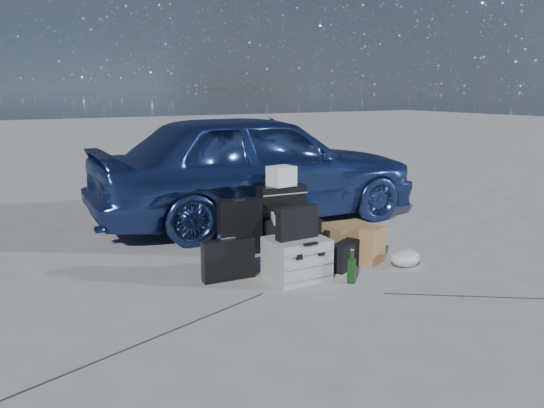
{
  "coord_description": "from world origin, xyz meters",
  "views": [
    {
      "loc": [
        -2.72,
        -3.98,
        1.72
      ],
      "look_at": [
        0.05,
        0.85,
        0.51
      ],
      "focal_mm": 35.0,
      "sensor_mm": 36.0,
      "label": 1
    }
  ],
  "objects_px": {
    "car": "(257,166)",
    "suitcase_right": "(281,214)",
    "pelican_case": "(297,258)",
    "cardboard_box": "(349,239)",
    "briefcase": "(228,259)",
    "suitcase_left": "(240,227)",
    "green_bottle": "(352,267)",
    "duffel_bag": "(294,236)"
  },
  "relations": [
    {
      "from": "green_bottle",
      "to": "briefcase",
      "type": "bearing_deg",
      "value": 145.54
    },
    {
      "from": "suitcase_left",
      "to": "green_bottle",
      "type": "xyz_separation_m",
      "value": [
        0.48,
        -1.3,
        -0.14
      ]
    },
    {
      "from": "duffel_bag",
      "to": "green_bottle",
      "type": "relative_size",
      "value": 2.06
    },
    {
      "from": "car",
      "to": "suitcase_right",
      "type": "relative_size",
      "value": 6.57
    },
    {
      "from": "car",
      "to": "suitcase_left",
      "type": "distance_m",
      "value": 1.53
    },
    {
      "from": "duffel_bag",
      "to": "briefcase",
      "type": "bearing_deg",
      "value": -135.68
    },
    {
      "from": "cardboard_box",
      "to": "green_bottle",
      "type": "height_order",
      "value": "cardboard_box"
    },
    {
      "from": "car",
      "to": "briefcase",
      "type": "height_order",
      "value": "car"
    },
    {
      "from": "briefcase",
      "to": "cardboard_box",
      "type": "bearing_deg",
      "value": 6.6
    },
    {
      "from": "pelican_case",
      "to": "car",
      "type": "bearing_deg",
      "value": 71.65
    },
    {
      "from": "suitcase_right",
      "to": "briefcase",
      "type": "bearing_deg",
      "value": -137.2
    },
    {
      "from": "briefcase",
      "to": "car",
      "type": "bearing_deg",
      "value": 59.34
    },
    {
      "from": "pelican_case",
      "to": "briefcase",
      "type": "xyz_separation_m",
      "value": [
        -0.56,
        0.28,
        -0.0
      ]
    },
    {
      "from": "car",
      "to": "duffel_bag",
      "type": "height_order",
      "value": "car"
    },
    {
      "from": "duffel_bag",
      "to": "cardboard_box",
      "type": "height_order",
      "value": "cardboard_box"
    },
    {
      "from": "briefcase",
      "to": "suitcase_right",
      "type": "relative_size",
      "value": 0.75
    },
    {
      "from": "car",
      "to": "suitcase_left",
      "type": "bearing_deg",
      "value": 147.62
    },
    {
      "from": "briefcase",
      "to": "cardboard_box",
      "type": "xyz_separation_m",
      "value": [
        1.43,
        0.06,
        -0.03
      ]
    },
    {
      "from": "briefcase",
      "to": "suitcase_right",
      "type": "distance_m",
      "value": 1.34
    },
    {
      "from": "pelican_case",
      "to": "suitcase_left",
      "type": "bearing_deg",
      "value": 97.63
    },
    {
      "from": "suitcase_left",
      "to": "suitcase_right",
      "type": "distance_m",
      "value": 0.63
    },
    {
      "from": "cardboard_box",
      "to": "car",
      "type": "bearing_deg",
      "value": 94.26
    },
    {
      "from": "pelican_case",
      "to": "cardboard_box",
      "type": "relative_size",
      "value": 1.21
    },
    {
      "from": "briefcase",
      "to": "suitcase_left",
      "type": "xyz_separation_m",
      "value": [
        0.45,
        0.66,
        0.1
      ]
    },
    {
      "from": "duffel_bag",
      "to": "cardboard_box",
      "type": "relative_size",
      "value": 1.45
    },
    {
      "from": "suitcase_left",
      "to": "green_bottle",
      "type": "bearing_deg",
      "value": -60.33
    },
    {
      "from": "pelican_case",
      "to": "cardboard_box",
      "type": "height_order",
      "value": "pelican_case"
    },
    {
      "from": "briefcase",
      "to": "duffel_bag",
      "type": "height_order",
      "value": "briefcase"
    },
    {
      "from": "car",
      "to": "pelican_case",
      "type": "relative_size",
      "value": 8.16
    },
    {
      "from": "car",
      "to": "duffel_bag",
      "type": "distance_m",
      "value": 1.51
    },
    {
      "from": "suitcase_left",
      "to": "duffel_bag",
      "type": "bearing_deg",
      "value": -7.54
    },
    {
      "from": "car",
      "to": "pelican_case",
      "type": "bearing_deg",
      "value": 164.09
    },
    {
      "from": "duffel_bag",
      "to": "green_bottle",
      "type": "height_order",
      "value": "duffel_bag"
    },
    {
      "from": "suitcase_right",
      "to": "pelican_case",
      "type": "bearing_deg",
      "value": -109.06
    },
    {
      "from": "briefcase",
      "to": "pelican_case",
      "type": "bearing_deg",
      "value": -22.45
    },
    {
      "from": "car",
      "to": "duffel_bag",
      "type": "xyz_separation_m",
      "value": [
        -0.28,
        -1.37,
        -0.57
      ]
    },
    {
      "from": "car",
      "to": "cardboard_box",
      "type": "height_order",
      "value": "car"
    },
    {
      "from": "car",
      "to": "suitcase_right",
      "type": "xyz_separation_m",
      "value": [
        -0.25,
        -1.04,
        -0.41
      ]
    },
    {
      "from": "car",
      "to": "suitcase_right",
      "type": "bearing_deg",
      "value": 169.69
    },
    {
      "from": "duffel_bag",
      "to": "cardboard_box",
      "type": "distance_m",
      "value": 0.6
    },
    {
      "from": "suitcase_left",
      "to": "duffel_bag",
      "type": "xyz_separation_m",
      "value": [
        0.57,
        -0.17,
        -0.14
      ]
    },
    {
      "from": "car",
      "to": "suitcase_right",
      "type": "distance_m",
      "value": 1.14
    }
  ]
}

